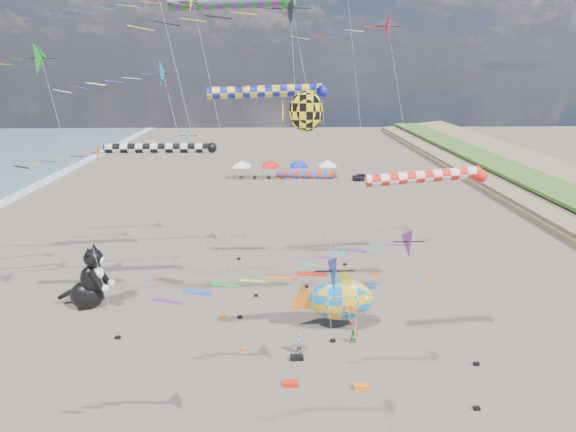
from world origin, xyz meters
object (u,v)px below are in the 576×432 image
Objects in this scene: fish_inflatable at (340,299)px; child_green at (354,336)px; child_blue at (300,343)px; person_adult at (300,344)px; parked_car at (363,177)px; cat_inflatable at (88,276)px.

fish_inflatable is 2.81m from child_green.
fish_inflatable is at bearing -15.80° from child_blue.
person_adult reaches higher than child_green.
parked_car reaches higher than child_green.
person_adult is at bearing 170.03° from parked_car.
child_green is at bearing 174.12° from parked_car.
fish_inflatable reaches higher than parked_car.
cat_inflatable is at bearing 149.56° from parked_car.
child_green is at bearing -16.44° from person_adult.
cat_inflatable reaches higher than fish_inflatable.
parked_car is (13.77, 48.67, 0.16)m from child_blue.
fish_inflatable reaches higher than child_green.
child_blue is (16.98, -6.65, -2.26)m from cat_inflatable.
parked_car is (10.68, 46.18, -1.88)m from fish_inflatable.
person_adult is at bearing -16.98° from cat_inflatable.
cat_inflatable is at bearing 125.02° from person_adult.
child_green is at bearing -10.22° from cat_inflatable.
child_green is 49.07m from parked_car.
cat_inflatable reaches higher than parked_car.
cat_inflatable is 0.85× the size of fish_inflatable.
child_green is at bearing -67.14° from fish_inflatable.
cat_inflatable is 20.49m from fish_inflatable.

